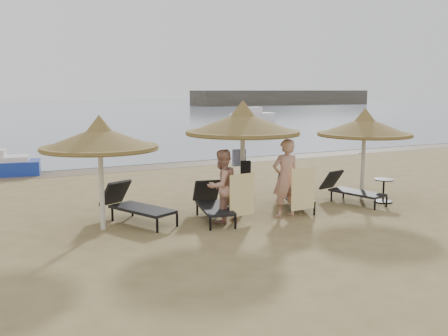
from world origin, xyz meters
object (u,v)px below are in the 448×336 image
Objects in this scene: lounger_near_right at (294,192)px; lounger_far_right at (349,189)px; side_table at (383,191)px; person_right at (286,172)px; lounger_near_left at (212,203)px; lounger_far_left at (134,204)px; pedal_boat at (9,165)px; palapa_left at (100,139)px; palapa_right at (365,127)px; palapa_center at (243,124)px; person_left at (222,180)px.

lounger_near_right reaches higher than lounger_far_right.
side_table is 0.29× the size of person_right.
lounger_near_left is 1.00× the size of lounger_near_right.
pedal_boat reaches higher than lounger_far_left.
side_table is at bearing -6.18° from palapa_left.
lounger_near_left reaches higher than lounger_far_right.
person_right is at bearing -168.81° from palapa_right.
palapa_left is at bearing 163.47° from lounger_far_right.
palapa_left is 3.10m from lounger_near_left.
palapa_center is at bearing 169.65° from side_table.
lounger_far_right is (1.65, -0.32, -0.01)m from lounger_near_right.
lounger_far_left is 1.07× the size of person_left.
pedal_boat is (-8.07, 9.21, -0.02)m from lounger_far_right.
lounger_near_left is 0.90× the size of pedal_boat.
side_table is at bearing -33.39° from lounger_far_left.
lounger_near_left is 9.87m from pedal_boat.
lounger_far_left is 1.07× the size of lounger_near_right.
palapa_right reaches higher than pedal_boat.
lounger_far_left is (-2.71, 0.42, -1.86)m from palapa_center.
pedal_boat is at bearing 133.10° from palapa_right.
lounger_near_left is at bearing -5.42° from palapa_left.
palapa_right is (7.29, -0.34, 0.03)m from palapa_left.
lounger_near_right is 3.08× the size of side_table.
palapa_center is at bearing -51.98° from pedal_boat.
pedal_boat is (-5.55, 9.76, -0.76)m from person_right.
palapa_right is at bearing -3.97° from palapa_center.
lounger_near_right is 0.90× the size of pedal_boat.
lounger_near_left is at bearing 173.42° from side_table.
palapa_left is 1.29× the size of lounger_near_right.
person_right is (3.43, -1.28, 0.71)m from lounger_far_left.
palapa_center is at bearing 176.03° from palapa_right.
palapa_right is 1.78m from lounger_far_right.
palapa_center is 1.28× the size of pedal_boat.
lounger_far_right is at bearing -30.60° from lounger_far_left.
lounger_far_right is at bearing -3.25° from palapa_left.
lounger_far_left reaches higher than side_table.
person_right is at bearing -44.09° from lounger_far_left.
lounger_far_left is 3.73m from person_right.
palapa_center is 3.76m from palapa_right.
person_left reaches higher than lounger_near_right.
palapa_right is 1.31× the size of person_left.
person_right reaches higher than lounger_near_right.
pedal_boat is at bearing 125.90° from lounger_near_left.
palapa_left is 1.28× the size of lounger_near_left.
lounger_far_left is 2.16m from person_left.
lounger_near_right is 2.61m from side_table.
palapa_left is 0.90× the size of palapa_center.
lounger_near_right is 1.44m from person_right.
lounger_near_right is 2.61m from person_left.
palapa_right is at bearing 168.02° from person_left.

